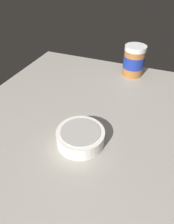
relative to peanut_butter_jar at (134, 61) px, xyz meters
The scene contains 3 objects.
ground_plane 42.64cm from the peanut_butter_jar, 165.66° to the left, with size 99.07×76.95×4.91cm, color gray.
peanut_butter_jar is the anchor object (origin of this frame).
small_bowl 46.77cm from the peanut_butter_jar, behind, with size 13.80×13.80×4.36cm.
Camera 1 is at (-41.53, -21.09, 43.11)cm, focal length 31.58 mm.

